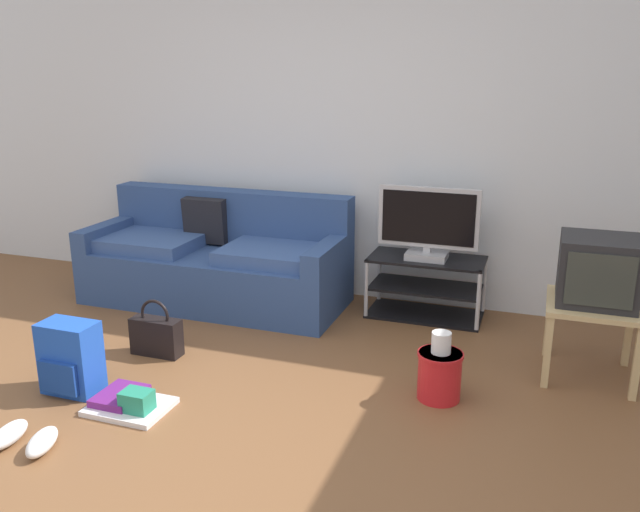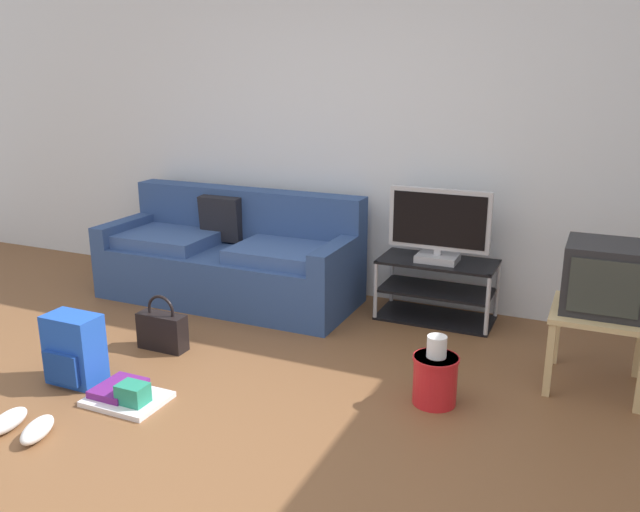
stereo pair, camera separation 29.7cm
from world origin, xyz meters
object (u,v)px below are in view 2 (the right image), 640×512
Objects in this scene: handbag at (162,330)px; side_table at (599,323)px; crt_tv at (605,277)px; backpack at (74,350)px; cleaning_bucket at (435,376)px; sneakers_pair at (23,425)px; floor_tray at (126,395)px; couch at (231,259)px; flat_tv at (439,226)px; tv_stand at (436,290)px.

side_table is at bearing 12.93° from handbag.
crt_tv is 3.06m from backpack.
cleaning_bucket is 1.08× the size of sneakers_pair.
backpack is 0.46m from floor_tray.
backpack is at bearing -92.04° from couch.
side_table is at bearing -30.16° from flat_tv.
couch reaches higher than backpack.
backpack is 0.59m from sneakers_pair.
crt_tv reaches higher than side_table.
tv_stand is at bearing 34.10° from backpack.
sneakers_pair is (-1.51, -2.38, -0.66)m from flat_tv.
floor_tray is at bearing 61.39° from sneakers_pair.
couch is 5.40× the size of handbag.
couch is at bearing 170.41° from side_table.
floor_tray is (0.36, -1.72, -0.28)m from couch.
flat_tv reaches higher than side_table.
backpack is 1.11× the size of handbag.
crt_tv is (0.00, 0.02, 0.27)m from side_table.
couch reaches higher than side_table.
sneakers_pair is (-2.61, -1.75, -0.62)m from crt_tv.
tv_stand is 1.16× the size of flat_tv.
flat_tv reaches higher than couch.
backpack is at bearing 170.47° from floor_tray.
sneakers_pair is at bearing -87.25° from couch.
handbag is (-1.50, -1.24, -0.57)m from flat_tv.
floor_tray is (0.26, 0.48, -0.00)m from sneakers_pair.
floor_tray is at bearing -123.07° from tv_stand.
couch is at bearing 101.97° from floor_tray.
backpack is at bearing 106.72° from sneakers_pair.
handbag is at bearing -167.07° from side_table.
side_table is 1.00m from cleaning_bucket.
side_table is 1.24× the size of floor_tray.
flat_tv reaches higher than tv_stand.
crt_tv is at bearing 13.27° from handbag.
sneakers_pair is at bearing -122.46° from flat_tv.
couch is 1.63m from tv_stand.
crt_tv reaches higher than handbag.
side_table is 1.26× the size of backpack.
tv_stand is 2.84m from sneakers_pair.
flat_tv reaches higher than floor_tray.
handbag is at bearing 89.56° from sneakers_pair.
cleaning_bucket is at bearing 32.47° from sneakers_pair.
backpack is 1.05× the size of cleaning_bucket.
floor_tray is (-1.56, -0.68, -0.12)m from cleaning_bucket.
tv_stand is 2.00× the size of backpack.
crt_tv is at bearing -9.26° from couch.
floor_tray is at bearing -123.37° from flat_tv.
couch reaches higher than tv_stand.
flat_tv is 1.70× the size of floor_tray.
side_table is (1.10, -0.66, 0.17)m from tv_stand.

